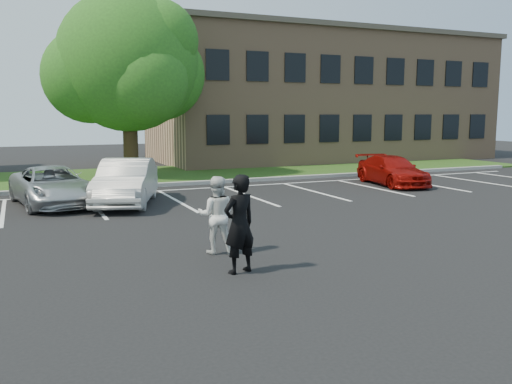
# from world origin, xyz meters

# --- Properties ---
(ground_plane) EXTENTS (90.00, 90.00, 0.00)m
(ground_plane) POSITION_xyz_m (0.00, 0.00, 0.00)
(ground_plane) COLOR black
(ground_plane) RESTS_ON ground
(curb) EXTENTS (40.00, 0.30, 0.15)m
(curb) POSITION_xyz_m (0.00, 12.00, 0.07)
(curb) COLOR gray
(curb) RESTS_ON ground
(grass_strip) EXTENTS (44.00, 8.00, 0.08)m
(grass_strip) POSITION_xyz_m (0.00, 16.00, 0.04)
(grass_strip) COLOR #1A420C
(grass_strip) RESTS_ON ground
(stall_lines) EXTENTS (34.00, 5.36, 0.01)m
(stall_lines) POSITION_xyz_m (1.40, 8.95, 0.01)
(stall_lines) COLOR white
(stall_lines) RESTS_ON ground
(office_building) EXTENTS (22.40, 10.40, 8.30)m
(office_building) POSITION_xyz_m (14.00, 21.99, 4.16)
(office_building) COLOR #A67F5F
(office_building) RESTS_ON ground
(tree) EXTENTS (7.80, 7.20, 8.80)m
(tree) POSITION_xyz_m (-0.01, 15.90, 5.35)
(tree) COLOR black
(tree) RESTS_ON ground
(man_black_suit) EXTENTS (0.80, 0.64, 1.93)m
(man_black_suit) POSITION_xyz_m (-1.23, -1.00, 0.96)
(man_black_suit) COLOR black
(man_black_suit) RESTS_ON ground
(man_white_shirt) EXTENTS (1.02, 0.92, 1.72)m
(man_white_shirt) POSITION_xyz_m (-1.13, 0.60, 0.86)
(man_white_shirt) COLOR silver
(man_white_shirt) RESTS_ON ground
(car_silver_minivan) EXTENTS (2.89, 4.97, 1.30)m
(car_silver_minivan) POSITION_xyz_m (-4.06, 8.76, 0.65)
(car_silver_minivan) COLOR #B3B6BC
(car_silver_minivan) RESTS_ON ground
(car_white_sedan) EXTENTS (3.09, 4.95, 1.54)m
(car_white_sedan) POSITION_xyz_m (-1.76, 7.96, 0.77)
(car_white_sedan) COLOR silver
(car_white_sedan) RESTS_ON ground
(car_red_compact) EXTENTS (2.32, 4.47, 1.24)m
(car_red_compact) POSITION_xyz_m (9.73, 8.49, 0.62)
(car_red_compact) COLOR #990D08
(car_red_compact) RESTS_ON ground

